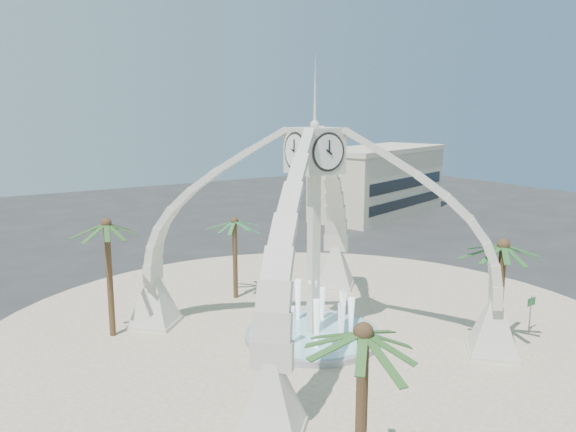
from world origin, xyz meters
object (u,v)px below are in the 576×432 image
palm_north (234,222)px  street_sign (531,306)px  fountain (313,334)px  palm_east (504,247)px  palm_west (106,226)px  clock_tower (314,231)px  palm_south (363,336)px

palm_north → street_sign: size_ratio=2.63×
fountain → palm_east: (7.66, -6.89, 5.71)m
palm_west → clock_tower: bearing=-34.7°
palm_east → palm_north: size_ratio=1.09×
palm_west → palm_south: 19.50m
fountain → palm_north: bearing=93.1°
palm_east → palm_south: 15.62m
palm_west → palm_north: size_ratio=1.20×
palm_north → palm_south: size_ratio=0.89×
clock_tower → palm_north: clock_tower is taller
clock_tower → street_sign: size_ratio=7.47×
palm_east → palm_north: (-8.13, 15.76, -0.44)m
clock_tower → palm_west: bearing=145.3°
palm_north → palm_south: bearing=-106.8°
palm_west → palm_south: (2.86, -19.29, -0.51)m
fountain → street_sign: size_ratio=3.33×
clock_tower → palm_west: clock_tower is taller
palm_west → street_sign: palm_west is taller
fountain → palm_south: bearing=-119.0°
clock_tower → street_sign: (11.41, -6.36, -4.77)m
fountain → palm_south: 15.47m
palm_south → palm_north: bearing=73.2°
fountain → palm_west: (-9.78, 6.78, 6.44)m
clock_tower → palm_south: 14.29m
palm_east → palm_north: bearing=117.3°
clock_tower → palm_west: size_ratio=2.36×
palm_west → palm_north: 9.60m
clock_tower → palm_south: size_ratio=2.52×
palm_east → palm_west: palm_west is taller
fountain → street_sign: (11.41, -6.36, 1.43)m
palm_east → palm_north: 17.74m
clock_tower → palm_east: bearing=-42.0°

